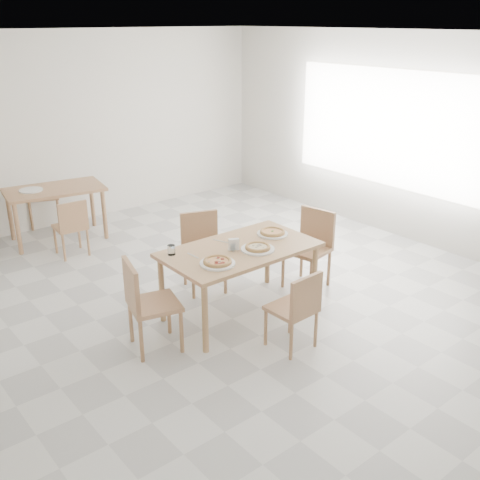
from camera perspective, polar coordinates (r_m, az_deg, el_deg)
room at (r=8.24m, az=14.65°, el=10.95°), size 7.28×7.00×7.00m
main_table at (r=5.75m, az=0.00°, el=-1.52°), size 1.59×0.91×0.75m
chair_south at (r=5.24m, az=5.86°, el=-6.68°), size 0.40×0.40×0.79m
chair_north at (r=6.42m, az=-3.86°, el=-0.55°), size 0.56×0.56×0.88m
chair_west at (r=5.26m, az=-9.63°, el=-6.00°), size 0.54×0.54×0.90m
chair_east at (r=6.51m, az=7.25°, el=-0.25°), size 0.52×0.52×0.90m
plate_margherita at (r=6.08m, az=3.31°, el=0.63°), size 0.33×0.33×0.02m
plate_mushroom at (r=5.67m, az=1.81°, el=-0.93°), size 0.34×0.34×0.02m
plate_pepperoni at (r=5.34m, az=-2.30°, el=-2.39°), size 0.34×0.34×0.02m
pizza_margherita at (r=6.07m, az=3.32°, el=0.83°), size 0.31×0.31×0.03m
pizza_mushroom at (r=5.66m, az=1.82°, el=-0.72°), size 0.33×0.33×0.03m
pizza_pepperoni at (r=5.33m, az=-2.31°, el=-2.16°), size 0.36×0.36×0.03m
tumbler_a at (r=5.58m, az=-6.98°, el=-1.01°), size 0.08×0.08×0.10m
tumbler_b at (r=5.63m, az=-0.76°, el=-0.69°), size 0.07×0.07×0.09m
napkin_holder at (r=5.63m, az=-0.64°, el=-0.51°), size 0.13×0.10×0.13m
fork_a at (r=5.88m, az=-1.96°, el=-0.13°), size 0.08×0.19×0.01m
fork_b at (r=5.54m, az=-4.81°, el=-1.60°), size 0.03×0.18×0.01m
second_table at (r=8.19m, az=-18.30°, el=4.36°), size 1.41×0.95×0.75m
chair_back_s at (r=7.58m, az=-16.75°, el=1.54°), size 0.40×0.40×0.77m
chair_back_n at (r=8.94m, az=-19.32°, el=4.86°), size 0.61×0.61×0.92m
plate_empty at (r=8.14m, az=-20.48°, el=4.77°), size 0.31×0.31×0.02m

